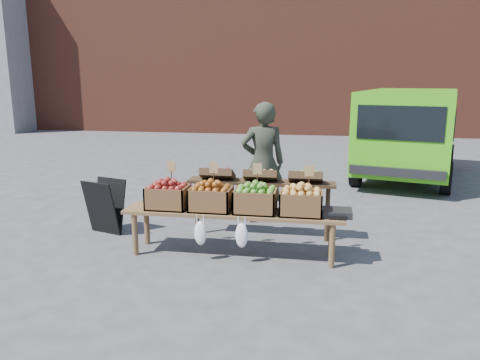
% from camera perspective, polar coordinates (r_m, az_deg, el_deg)
% --- Properties ---
extents(ground, '(80.00, 80.00, 0.00)m').
position_cam_1_polar(ground, '(5.92, -10.10, -9.28)').
color(ground, '#48484B').
extents(brick_building, '(24.00, 4.00, 10.00)m').
position_cam_1_polar(brick_building, '(20.45, 4.59, 20.27)').
color(brick_building, brown).
rests_on(brick_building, ground).
extents(delivery_van, '(2.96, 4.61, 1.90)m').
position_cam_1_polar(delivery_van, '(10.89, 19.84, 5.23)').
color(delivery_van, '#42AF15').
rests_on(delivery_van, ground).
extents(vendor, '(0.76, 0.60, 1.82)m').
position_cam_1_polar(vendor, '(7.05, 2.81, 2.11)').
color(vendor, '#2D3224').
rests_on(vendor, ground).
extents(chalkboard_sign, '(0.58, 0.42, 0.78)m').
position_cam_1_polar(chalkboard_sign, '(6.87, -16.13, -3.09)').
color(chalkboard_sign, black).
rests_on(chalkboard_sign, ground).
extents(back_table, '(2.10, 0.44, 1.04)m').
position_cam_1_polar(back_table, '(6.39, 2.55, -2.56)').
color(back_table, '#342415').
rests_on(back_table, ground).
extents(display_bench, '(2.70, 0.56, 0.57)m').
position_cam_1_polar(display_bench, '(5.82, -0.85, -6.49)').
color(display_bench, brown).
rests_on(display_bench, ground).
extents(crate_golden_apples, '(0.50, 0.40, 0.28)m').
position_cam_1_polar(crate_golden_apples, '(5.90, -8.77, -2.06)').
color(crate_golden_apples, '#63100C').
rests_on(crate_golden_apples, display_bench).
extents(crate_russet_pears, '(0.50, 0.40, 0.28)m').
position_cam_1_polar(crate_russet_pears, '(5.75, -3.56, -2.31)').
color(crate_russet_pears, '#924D0F').
rests_on(crate_russet_pears, display_bench).
extents(crate_red_apples, '(0.50, 0.40, 0.28)m').
position_cam_1_polar(crate_red_apples, '(5.65, 1.88, -2.56)').
color(crate_red_apples, '#447827').
rests_on(crate_red_apples, display_bench).
extents(crate_green_apples, '(0.50, 0.40, 0.28)m').
position_cam_1_polar(crate_green_apples, '(5.60, 7.47, -2.78)').
color(crate_green_apples, '#B69722').
rests_on(crate_green_apples, display_bench).
extents(weighing_scale, '(0.34, 0.30, 0.08)m').
position_cam_1_polar(weighing_scale, '(5.63, 11.77, -3.92)').
color(weighing_scale, black).
rests_on(weighing_scale, display_bench).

